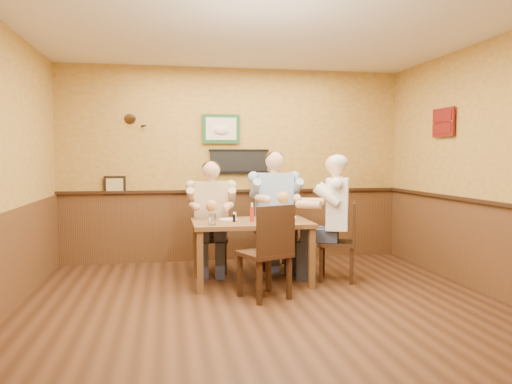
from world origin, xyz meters
TOP-DOWN VIEW (x-y plane):
  - room at (0.13, 0.17)m, footprint 5.02×5.03m
  - dining_table at (0.01, 1.09)m, footprint 1.40×0.90m
  - chair_back_left at (-0.41, 1.75)m, footprint 0.46×0.46m
  - chair_back_right at (0.45, 1.84)m, footprint 0.47×0.47m
  - chair_right_end at (1.07, 1.03)m, footprint 0.58×0.58m
  - chair_near_side at (0.04, 0.41)m, footprint 0.62×0.62m
  - diner_tan_shirt at (-0.41, 1.75)m, footprint 0.65×0.65m
  - diner_blue_polo at (0.45, 1.84)m, footprint 0.68×0.68m
  - diner_white_elder at (1.07, 1.03)m, footprint 0.83×0.83m
  - water_glass_left at (-0.48, 0.83)m, footprint 0.10×0.10m
  - water_glass_mid at (0.14, 0.76)m, footprint 0.10×0.10m
  - cola_tumbler at (0.40, 0.91)m, footprint 0.11×0.11m
  - hot_sauce_bottle at (0.01, 1.03)m, footprint 0.06×0.06m
  - salt_shaker at (-0.18, 1.19)m, footprint 0.05×0.05m
  - pepper_shaker at (-0.20, 1.04)m, footprint 0.04×0.04m
  - plate_far_left at (-0.25, 1.23)m, footprint 0.29×0.29m
  - plate_far_right at (0.51, 1.28)m, footprint 0.25×0.25m

SIDE VIEW (x-z plane):
  - chair_back_left at x=-0.41m, z-range 0.00..0.92m
  - chair_right_end at x=1.07m, z-range 0.00..0.97m
  - chair_back_right at x=0.45m, z-range 0.00..1.00m
  - chair_near_side at x=0.04m, z-range 0.00..1.02m
  - diner_tan_shirt at x=-0.41m, z-range 0.00..1.31m
  - dining_table at x=0.01m, z-range 0.28..1.03m
  - diner_white_elder at x=1.07m, z-range 0.00..1.38m
  - diner_blue_polo at x=0.45m, z-range 0.00..1.43m
  - plate_far_right at x=0.51m, z-range 0.75..0.76m
  - plate_far_left at x=-0.25m, z-range 0.75..0.77m
  - pepper_shaker at x=-0.20m, z-range 0.75..0.84m
  - salt_shaker at x=-0.18m, z-range 0.75..0.85m
  - water_glass_mid at x=0.14m, z-range 0.75..0.86m
  - cola_tumbler at x=0.40m, z-range 0.75..0.86m
  - water_glass_left at x=-0.48m, z-range 0.75..0.88m
  - hot_sauce_bottle at x=0.01m, z-range 0.75..0.95m
  - room at x=0.13m, z-range 0.28..3.09m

